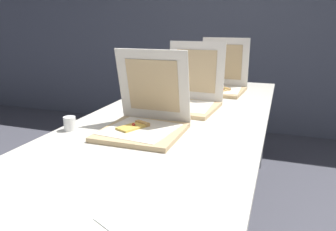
# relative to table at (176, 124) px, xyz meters

# --- Properties ---
(wall_back) EXTENTS (10.00, 0.10, 2.60)m
(wall_back) POSITION_rel_table_xyz_m (0.00, 2.21, 0.60)
(wall_back) COLOR slate
(wall_back) RESTS_ON ground
(table) EXTENTS (0.95, 2.43, 0.74)m
(table) POSITION_rel_table_xyz_m (0.00, 0.00, 0.00)
(table) COLOR silver
(table) RESTS_ON ground
(pizza_box_front) EXTENTS (0.36, 0.37, 0.38)m
(pizza_box_front) POSITION_rel_table_xyz_m (-0.06, -0.29, 0.10)
(pizza_box_front) COLOR tan
(pizza_box_front) RESTS_ON table
(pizza_box_middle) EXTENTS (0.39, 0.42, 0.38)m
(pizza_box_middle) POSITION_rel_table_xyz_m (0.00, 0.22, 0.10)
(pizza_box_middle) COLOR tan
(pizza_box_middle) RESTS_ON table
(pizza_box_back) EXTENTS (0.39, 0.39, 0.38)m
(pizza_box_back) POSITION_rel_table_xyz_m (0.09, 0.76, 0.10)
(pizza_box_back) COLOR tan
(pizza_box_back) RESTS_ON table
(cup_white_mid) EXTENTS (0.06, 0.06, 0.07)m
(cup_white_mid) POSITION_rel_table_xyz_m (-0.27, 0.03, 0.08)
(cup_white_mid) COLOR white
(cup_white_mid) RESTS_ON table
(cup_white_near_left) EXTENTS (0.06, 0.06, 0.07)m
(cup_white_near_left) POSITION_rel_table_xyz_m (-0.40, -0.38, 0.08)
(cup_white_near_left) COLOR white
(cup_white_near_left) RESTS_ON table
(napkin_pile) EXTENTS (0.18, 0.16, 0.01)m
(napkin_pile) POSITION_rel_table_xyz_m (0.18, -0.96, 0.05)
(napkin_pile) COLOR white
(napkin_pile) RESTS_ON table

